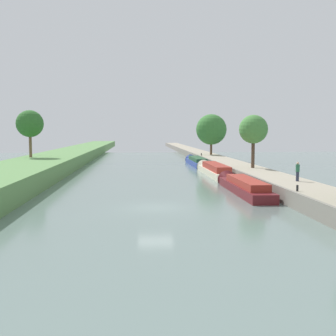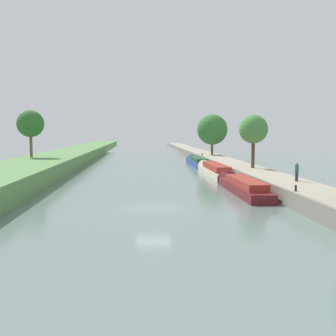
{
  "view_description": "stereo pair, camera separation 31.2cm",
  "coord_description": "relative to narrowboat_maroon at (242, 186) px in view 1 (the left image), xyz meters",
  "views": [
    {
      "loc": [
        -1.27,
        -29.14,
        5.39
      ],
      "look_at": [
        2.43,
        20.83,
        1.0
      ],
      "focal_mm": 44.26,
      "sensor_mm": 36.0,
      "label": 1
    },
    {
      "loc": [
        -0.96,
        -29.16,
        5.39
      ],
      "look_at": [
        2.43,
        20.83,
        1.0
      ],
      "focal_mm": 44.26,
      "sensor_mm": 36.0,
      "label": 2
    }
  ],
  "objects": [
    {
      "name": "ground_plane",
      "position": [
        -8.11,
        -7.08,
        -0.56
      ],
      "size": [
        160.0,
        160.0,
        0.0
      ],
      "primitive_type": "plane",
      "color": "slate"
    },
    {
      "name": "right_towpath",
      "position": [
        3.73,
        -7.08,
        0.02
      ],
      "size": [
        4.09,
        260.0,
        1.16
      ],
      "color": "#9E937F",
      "rests_on": "ground_plane"
    },
    {
      "name": "stone_quay",
      "position": [
        1.56,
        -7.08,
        0.05
      ],
      "size": [
        0.25,
        260.0,
        1.21
      ],
      "color": "gray",
      "rests_on": "ground_plane"
    },
    {
      "name": "narrowboat_maroon",
      "position": [
        0.0,
        0.0,
        0.0
      ],
      "size": [
        2.01,
        13.45,
        1.92
      ],
      "color": "maroon",
      "rests_on": "ground_plane"
    },
    {
      "name": "narrowboat_cream",
      "position": [
        0.2,
        15.18,
        0.04
      ],
      "size": [
        2.09,
        15.79,
        2.09
      ],
      "color": "beige",
      "rests_on": "ground_plane"
    },
    {
      "name": "narrowboat_blue",
      "position": [
        0.17,
        30.47,
        0.01
      ],
      "size": [
        2.01,
        14.68,
        1.94
      ],
      "color": "#283D93",
      "rests_on": "ground_plane"
    },
    {
      "name": "tree_rightbank_midnear",
      "position": [
        4.16,
        11.42,
        5.09
      ],
      "size": [
        3.36,
        3.36,
        6.21
      ],
      "color": "#4C3828",
      "rests_on": "right_towpath"
    },
    {
      "name": "tree_rightbank_midfar",
      "position": [
        4.26,
        39.64,
        5.26
      ],
      "size": [
        5.64,
        5.64,
        7.49
      ],
      "color": "brown",
      "rests_on": "right_towpath"
    },
    {
      "name": "tree_leftbank_downstream",
      "position": [
        -24.04,
        21.86,
        5.91
      ],
      "size": [
        3.7,
        3.7,
        6.47
      ],
      "color": "brown",
      "rests_on": "left_grassy_bank"
    },
    {
      "name": "person_walking",
      "position": [
        4.3,
        -1.88,
        1.47
      ],
      "size": [
        0.34,
        0.34,
        1.66
      ],
      "color": "#282D42",
      "rests_on": "right_towpath"
    },
    {
      "name": "mooring_bollard_near",
      "position": [
        1.99,
        -7.74,
        0.83
      ],
      "size": [
        0.16,
        0.16,
        0.45
      ],
      "color": "black",
      "rests_on": "right_towpath"
    },
    {
      "name": "mooring_bollard_far",
      "position": [
        1.99,
        36.74,
        0.83
      ],
      "size": [
        0.16,
        0.16,
        0.45
      ],
      "color": "black",
      "rests_on": "right_towpath"
    }
  ]
}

